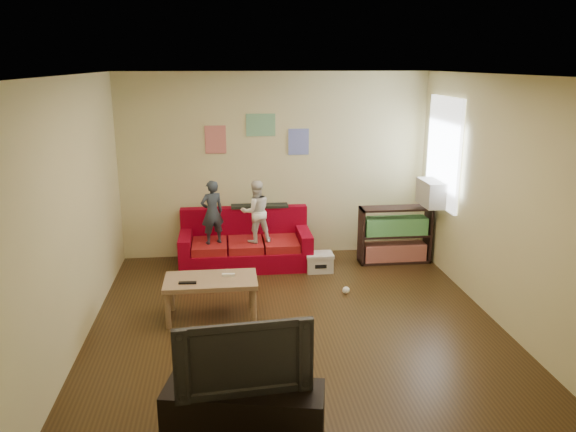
{
  "coord_description": "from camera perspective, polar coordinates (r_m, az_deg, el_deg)",
  "views": [
    {
      "loc": [
        -0.74,
        -5.6,
        2.83
      ],
      "look_at": [
        0.0,
        0.8,
        1.05
      ],
      "focal_mm": 35.0,
      "sensor_mm": 36.0,
      "label": 1
    }
  ],
  "objects": [
    {
      "name": "sofa",
      "position": [
        8.08,
        -4.35,
        -3.06
      ],
      "size": [
        1.84,
        0.85,
        0.81
      ],
      "color": "maroon",
      "rests_on": "ground"
    },
    {
      "name": "television",
      "position": [
        4.27,
        -4.62,
        -13.77
      ],
      "size": [
        1.02,
        0.22,
        0.59
      ],
      "primitive_type": "imported",
      "rotation": [
        0.0,
        0.0,
        0.08
      ],
      "color": "black",
      "rests_on": "tv_stand"
    },
    {
      "name": "window",
      "position": [
        7.92,
        15.53,
        6.24
      ],
      "size": [
        0.04,
        1.08,
        1.48
      ],
      "primitive_type": "cube",
      "color": "white",
      "rests_on": "room_shell"
    },
    {
      "name": "child_b",
      "position": [
        7.77,
        -3.29,
        0.46
      ],
      "size": [
        0.49,
        0.42,
        0.88
      ],
      "primitive_type": "imported",
      "rotation": [
        0.0,
        0.0,
        3.37
      ],
      "color": "white",
      "rests_on": "sofa"
    },
    {
      "name": "artwork_left",
      "position": [
        8.16,
        -7.38,
        7.7
      ],
      "size": [
        0.3,
        0.01,
        0.4
      ],
      "primitive_type": "cube",
      "color": "#D87266",
      "rests_on": "room_shell"
    },
    {
      "name": "bookshelf",
      "position": [
        8.27,
        10.77,
        -2.17
      ],
      "size": [
        1.03,
        0.31,
        0.82
      ],
      "color": "black",
      "rests_on": "ground"
    },
    {
      "name": "child_a",
      "position": [
        7.76,
        -7.71,
        0.38
      ],
      "size": [
        0.38,
        0.32,
        0.89
      ],
      "primitive_type": "imported",
      "rotation": [
        0.0,
        0.0,
        3.52
      ],
      "color": "#2C3540",
      "rests_on": "sofa"
    },
    {
      "name": "remote",
      "position": [
        6.31,
        -10.17,
        -6.69
      ],
      "size": [
        0.2,
        0.06,
        0.02
      ],
      "primitive_type": "cube",
      "rotation": [
        0.0,
        0.0,
        -0.07
      ],
      "color": "black",
      "rests_on": "coffee_table"
    },
    {
      "name": "tv_stand",
      "position": [
        4.55,
        -4.47,
        -19.5
      ],
      "size": [
        1.27,
        0.65,
        0.45
      ],
      "primitive_type": "cube",
      "rotation": [
        0.0,
        0.0,
        -0.21
      ],
      "color": "black",
      "rests_on": "ground"
    },
    {
      "name": "coffee_table",
      "position": [
        6.44,
        -7.84,
        -6.87
      ],
      "size": [
        1.04,
        0.57,
        0.47
      ],
      "color": "#9B7A59",
      "rests_on": "ground"
    },
    {
      "name": "tissue",
      "position": [
        7.16,
        5.93,
        -7.51
      ],
      "size": [
        0.1,
        0.1,
        0.09
      ],
      "primitive_type": "sphere",
      "rotation": [
        0.0,
        0.0,
        -0.09
      ],
      "color": "white",
      "rests_on": "ground"
    },
    {
      "name": "artwork_center",
      "position": [
        8.15,
        -2.79,
        9.22
      ],
      "size": [
        0.42,
        0.01,
        0.32
      ],
      "primitive_type": "cube",
      "color": "#72B27F",
      "rests_on": "room_shell"
    },
    {
      "name": "ac_unit",
      "position": [
        7.98,
        14.44,
        2.28
      ],
      "size": [
        0.28,
        0.55,
        0.35
      ],
      "primitive_type": "cube",
      "color": "#B7B2A3",
      "rests_on": "window"
    },
    {
      "name": "artwork_right",
      "position": [
        8.24,
        1.08,
        7.55
      ],
      "size": [
        0.3,
        0.01,
        0.38
      ],
      "primitive_type": "cube",
      "color": "#727FCC",
      "rests_on": "room_shell"
    },
    {
      "name": "file_box",
      "position": [
        7.84,
        3.18,
        -4.7
      ],
      "size": [
        0.38,
        0.29,
        0.26
      ],
      "color": "silver",
      "rests_on": "ground"
    },
    {
      "name": "game_controller",
      "position": [
        6.45,
        -6.07,
        -5.98
      ],
      "size": [
        0.14,
        0.05,
        0.03
      ],
      "primitive_type": "cube",
      "rotation": [
        0.0,
        0.0,
        -0.06
      ],
      "color": "white",
      "rests_on": "coffee_table"
    },
    {
      "name": "room_shell",
      "position": [
        5.84,
        0.9,
        0.77
      ],
      "size": [
        4.52,
        5.02,
        2.72
      ],
      "color": "#3B2711",
      "rests_on": "ground"
    }
  ]
}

